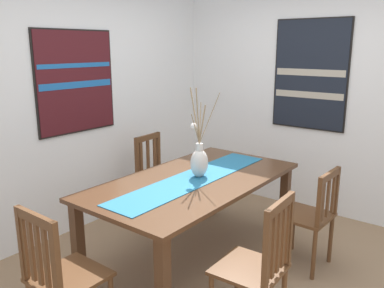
{
  "coord_description": "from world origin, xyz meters",
  "views": [
    {
      "loc": [
        -2.56,
        -1.56,
        1.89
      ],
      "look_at": [
        0.17,
        0.56,
        1.03
      ],
      "focal_mm": 37.26,
      "sensor_mm": 36.0,
      "label": 1
    }
  ],
  "objects": [
    {
      "name": "chair_2",
      "position": [
        0.57,
        -0.42,
        0.47
      ],
      "size": [
        0.43,
        0.43,
        0.89
      ],
      "color": "brown",
      "rests_on": "ground_plane"
    },
    {
      "name": "centerpiece_vase",
      "position": [
        0.11,
        0.43,
        0.92
      ],
      "size": [
        0.2,
        0.25,
        0.79
      ],
      "color": "silver",
      "rests_on": "dining_table"
    },
    {
      "name": "chair_0",
      "position": [
        -0.47,
        -0.48,
        0.51
      ],
      "size": [
        0.44,
        0.44,
        0.98
      ],
      "color": "brown",
      "rests_on": "ground_plane"
    },
    {
      "name": "wall_back",
      "position": [
        0.0,
        1.86,
        1.35
      ],
      "size": [
        6.4,
        0.12,
        2.7
      ],
      "primitive_type": "cube",
      "color": "white",
      "rests_on": "ground_plane"
    },
    {
      "name": "chair_1",
      "position": [
        -1.32,
        0.44,
        0.5
      ],
      "size": [
        0.42,
        0.42,
        0.96
      ],
      "color": "brown",
      "rests_on": "ground_plane"
    },
    {
      "name": "ground_plane",
      "position": [
        0.0,
        0.0,
        -0.01
      ],
      "size": [
        6.4,
        6.4,
        0.03
      ],
      "primitive_type": "cube",
      "color": "#8E7051"
    },
    {
      "name": "wall_side",
      "position": [
        1.86,
        0.0,
        1.35
      ],
      "size": [
        0.12,
        6.4,
        2.7
      ],
      "primitive_type": "cube",
      "color": "white",
      "rests_on": "ground_plane"
    },
    {
      "name": "chair_3",
      "position": [
        0.52,
        1.31,
        0.49
      ],
      "size": [
        0.44,
        0.44,
        0.94
      ],
      "color": "brown",
      "rests_on": "ground_plane"
    },
    {
      "name": "painting_on_side_wall",
      "position": [
        1.79,
        0.15,
        1.57
      ],
      "size": [
        0.05,
        0.85,
        1.22
      ],
      "color": "black"
    },
    {
      "name": "table_runner",
      "position": [
        0.04,
        0.44,
        0.77
      ],
      "size": [
        1.82,
        0.36,
        0.01
      ],
      "primitive_type": "cube",
      "color": "#236B93",
      "rests_on": "dining_table"
    },
    {
      "name": "painting_on_back_wall",
      "position": [
        -0.12,
        1.79,
        1.54
      ],
      "size": [
        0.9,
        0.05,
        1.01
      ],
      "color": "black"
    },
    {
      "name": "dining_table",
      "position": [
        0.04,
        0.44,
        0.67
      ],
      "size": [
        1.98,
        1.05,
        0.77
      ],
      "color": "#51331E",
      "rests_on": "ground_plane"
    }
  ]
}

